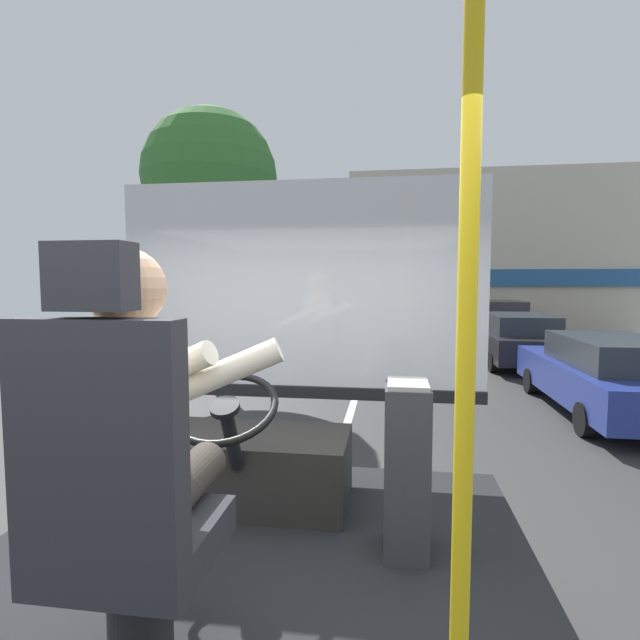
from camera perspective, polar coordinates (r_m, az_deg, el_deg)
The scene contains 12 objects.
ground at distance 10.66m, azimuth 4.88°, elevation -6.94°, with size 18.00×44.00×0.06m.
driver_seat at distance 1.64m, azimuth -22.29°, elevation -19.96°, with size 0.48×0.48×1.37m.
bus_driver at distance 1.64m, azimuth -20.61°, elevation -10.76°, with size 0.82×0.56×0.86m.
steering_console at distance 2.91m, azimuth -8.03°, elevation -16.58°, with size 1.10×0.97×0.80m.
handrail_pole at distance 1.13m, azimuth 16.79°, elevation -4.57°, with size 0.04×0.04×2.19m.
fare_box at distance 2.39m, azimuth 10.16°, elevation -16.78°, with size 0.21×0.28×0.81m.
windshield_panel at distance 3.31m, azimuth -2.49°, elevation 0.69°, with size 2.50×0.08×1.48m.
street_tree at distance 10.14m, azimuth -12.82°, elevation 15.93°, with size 2.63×2.63×5.46m.
shop_building at distance 21.51m, azimuth 20.66°, elevation 6.89°, with size 12.23×5.76×6.15m.
parked_car_blue at distance 8.92m, azimuth 30.90°, elevation -5.52°, with size 1.76×4.16×1.24m.
parked_car_black at distance 13.24m, azimuth 22.13°, elevation -2.01°, with size 1.77×4.20×1.28m.
parked_car_red at distance 18.16m, azimuth 20.04°, elevation 0.00°, with size 1.84×4.49×1.43m.
Camera 1 is at (0.62, -1.63, 2.11)m, focal length 27.19 mm.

